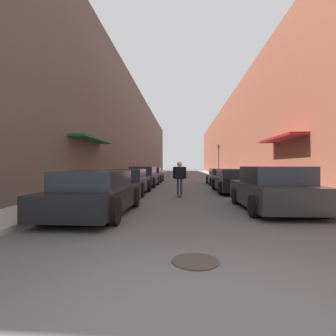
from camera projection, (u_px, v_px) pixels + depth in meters
name	position (u px, v px, depth m)	size (l,w,h in m)	color
ground	(184.00, 178.00, 30.03)	(152.19, 152.19, 0.00)	#515154
curb_strip_left	(151.00, 175.00, 37.20)	(1.80, 69.18, 0.12)	#A3A099
curb_strip_right	(217.00, 175.00, 36.68)	(1.80, 69.18, 0.12)	#A3A099
building_row_left	(130.00, 137.00, 37.31)	(4.90, 69.18, 11.01)	#564C47
building_row_right	(238.00, 141.00, 36.47)	(4.90, 69.18, 9.89)	brown
parked_car_left_0	(96.00, 193.00, 7.55)	(1.98, 4.45, 1.27)	black
parked_car_left_1	(128.00, 182.00, 13.02)	(1.92, 4.03, 1.25)	#232326
parked_car_left_2	(144.00, 177.00, 17.93)	(1.85, 4.36, 1.37)	navy
parked_car_left_3	(151.00, 175.00, 22.90)	(1.94, 4.12, 1.26)	#232326
parked_car_right_0	(273.00, 190.00, 8.29)	(2.04, 4.06, 1.39)	#232326
parked_car_right_1	(235.00, 181.00, 13.96)	(2.05, 4.60, 1.25)	black
parked_car_right_2	(221.00, 177.00, 19.64)	(1.89, 4.49, 1.21)	gray
skateboarder	(180.00, 175.00, 12.04)	(0.62, 0.78, 1.61)	#B2231E
manhole_cover	(195.00, 261.00, 3.85)	(0.70, 0.70, 0.02)	#332D28
traffic_light	(219.00, 157.00, 30.88)	(0.16, 0.22, 3.80)	#2D2D2D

